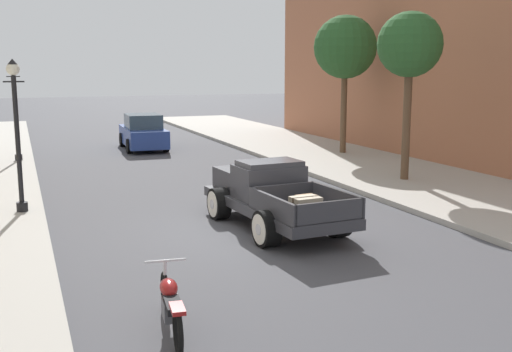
{
  "coord_description": "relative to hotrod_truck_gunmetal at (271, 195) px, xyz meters",
  "views": [
    {
      "loc": [
        -4.98,
        -13.14,
        3.79
      ],
      "look_at": [
        0.7,
        1.5,
        1.0
      ],
      "focal_mm": 43.04,
      "sensor_mm": 36.0,
      "label": 1
    }
  ],
  "objects": [
    {
      "name": "motorcycle_parked",
      "position": [
        -3.69,
        -5.17,
        -0.31
      ],
      "size": [
        0.62,
        2.12,
        0.93
      ],
      "color": "black",
      "rests_on": "ground"
    },
    {
      "name": "street_tree_nearest",
      "position": [
        6.21,
        3.43,
        3.69
      ],
      "size": [
        2.09,
        2.09,
        5.4
      ],
      "color": "brown",
      "rests_on": "sidewalk_right"
    },
    {
      "name": "street_tree_second",
      "position": [
        7.48,
        9.84,
        3.85
      ],
      "size": [
        2.66,
        2.66,
        5.82
      ],
      "color": "brown",
      "rests_on": "sidewalk_right"
    },
    {
      "name": "hotrod_truck_gunmetal",
      "position": [
        0.0,
        0.0,
        0.0
      ],
      "size": [
        2.42,
        5.03,
        1.58
      ],
      "color": "#333338",
      "rests_on": "ground"
    },
    {
      "name": "street_lamp_far",
      "position": [
        -5.65,
        12.45,
        1.63
      ],
      "size": [
        0.5,
        0.32,
        3.85
      ],
      "color": "black",
      "rests_on": "sidewalk_left"
    },
    {
      "name": "sidewalk_right",
      "position": [
        6.66,
        -0.24,
        -0.68
      ],
      "size": [
        5.5,
        64.0,
        0.15
      ],
      "primitive_type": "cube",
      "color": "#ADA89E",
      "rests_on": "ground"
    },
    {
      "name": "ground_plane",
      "position": [
        -0.59,
        -0.24,
        -0.75
      ],
      "size": [
        140.0,
        140.0,
        0.0
      ],
      "primitive_type": "plane",
      "color": "#47474C"
    },
    {
      "name": "car_background_blue",
      "position": [
        -0.16,
        15.17,
        0.01
      ],
      "size": [
        1.99,
        4.36,
        1.65
      ],
      "color": "#284293",
      "rests_on": "ground"
    },
    {
      "name": "street_lamp_near",
      "position": [
        -5.62,
        3.06,
        1.63
      ],
      "size": [
        0.5,
        0.32,
        3.85
      ],
      "color": "black",
      "rests_on": "sidewalk_left"
    }
  ]
}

